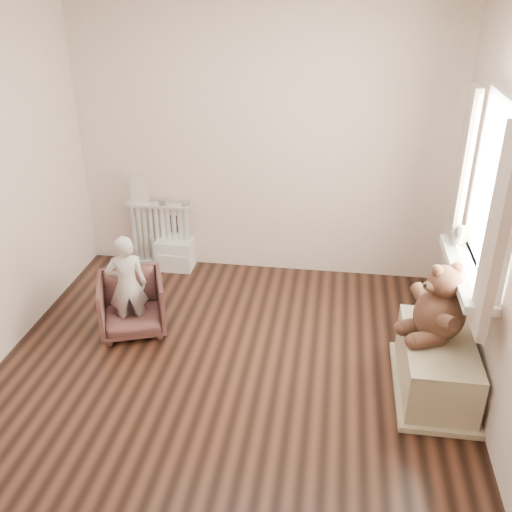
# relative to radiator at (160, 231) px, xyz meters

# --- Properties ---
(floor) EXTENTS (3.60, 3.60, 0.01)m
(floor) POSITION_rel_radiator_xyz_m (1.02, -1.68, -0.39)
(floor) COLOR black
(floor) RESTS_ON ground
(ceiling) EXTENTS (3.60, 3.60, 0.01)m
(ceiling) POSITION_rel_radiator_xyz_m (1.02, -1.68, 2.21)
(ceiling) COLOR white
(ceiling) RESTS_ON ground
(back_wall) EXTENTS (3.60, 0.02, 2.60)m
(back_wall) POSITION_rel_radiator_xyz_m (1.02, 0.12, 0.91)
(back_wall) COLOR #F1E7CF
(back_wall) RESTS_ON ground
(front_wall) EXTENTS (3.60, 0.02, 2.60)m
(front_wall) POSITION_rel_radiator_xyz_m (1.02, -3.48, 0.91)
(front_wall) COLOR #F1E7CF
(front_wall) RESTS_ON ground
(right_wall) EXTENTS (0.02, 3.60, 2.60)m
(right_wall) POSITION_rel_radiator_xyz_m (2.82, -1.68, 0.91)
(right_wall) COLOR #F1E7CF
(right_wall) RESTS_ON ground
(window) EXTENTS (0.03, 0.90, 1.10)m
(window) POSITION_rel_radiator_xyz_m (2.78, -1.38, 1.06)
(window) COLOR white
(window) RESTS_ON right_wall
(window_sill) EXTENTS (0.22, 1.10, 0.06)m
(window_sill) POSITION_rel_radiator_xyz_m (2.69, -1.38, 0.48)
(window_sill) COLOR silver
(window_sill) RESTS_ON right_wall
(curtain_left) EXTENTS (0.06, 0.26, 1.30)m
(curtain_left) POSITION_rel_radiator_xyz_m (2.67, -1.95, 1.00)
(curtain_left) COLOR #C4B09D
(curtain_left) RESTS_ON right_wall
(curtain_right) EXTENTS (0.06, 0.26, 1.30)m
(curtain_right) POSITION_rel_radiator_xyz_m (2.67, -0.81, 1.00)
(curtain_right) COLOR #C4B09D
(curtain_right) RESTS_ON right_wall
(radiator) EXTENTS (0.65, 0.12, 0.68)m
(radiator) POSITION_rel_radiator_xyz_m (0.00, 0.00, 0.00)
(radiator) COLOR silver
(radiator) RESTS_ON floor
(paper_doll) EXTENTS (0.17, 0.02, 0.29)m
(paper_doll) POSITION_rel_radiator_xyz_m (-0.18, 0.00, 0.44)
(paper_doll) COLOR beige
(paper_doll) RESTS_ON radiator
(tin_a) EXTENTS (0.10, 0.10, 0.06)m
(tin_a) POSITION_rel_radiator_xyz_m (0.06, 0.00, 0.32)
(tin_a) COLOR #A59E8C
(tin_a) RESTS_ON radiator
(tin_b) EXTENTS (0.08, 0.08, 0.05)m
(tin_b) POSITION_rel_radiator_xyz_m (0.29, 0.00, 0.31)
(tin_b) COLOR #A59E8C
(tin_b) RESTS_ON radiator
(toy_vanity) EXTENTS (0.36, 0.26, 0.57)m
(toy_vanity) POSITION_rel_radiator_xyz_m (0.15, -0.03, -0.11)
(toy_vanity) COLOR silver
(toy_vanity) RESTS_ON floor
(armchair) EXTENTS (0.69, 0.70, 0.50)m
(armchair) POSITION_rel_radiator_xyz_m (0.11, -1.19, -0.14)
(armchair) COLOR #552F2B
(armchair) RESTS_ON floor
(child) EXTENTS (0.38, 0.31, 0.88)m
(child) POSITION_rel_radiator_xyz_m (0.11, -1.24, 0.07)
(child) COLOR beige
(child) RESTS_ON armchair
(toy_bench) EXTENTS (0.48, 0.91, 0.43)m
(toy_bench) POSITION_rel_radiator_xyz_m (2.54, -1.62, -0.19)
(toy_bench) COLOR #B9AE88
(toy_bench) RESTS_ON floor
(teddy_bear) EXTENTS (0.57, 0.51, 0.57)m
(teddy_bear) POSITION_rel_radiator_xyz_m (2.52, -1.57, 0.28)
(teddy_bear) COLOR #3E2418
(teddy_bear) RESTS_ON toy_bench
(plush_cat) EXTENTS (0.17, 0.24, 0.19)m
(plush_cat) POSITION_rel_radiator_xyz_m (2.68, -1.01, 0.61)
(plush_cat) COLOR #686358
(plush_cat) RESTS_ON window_sill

